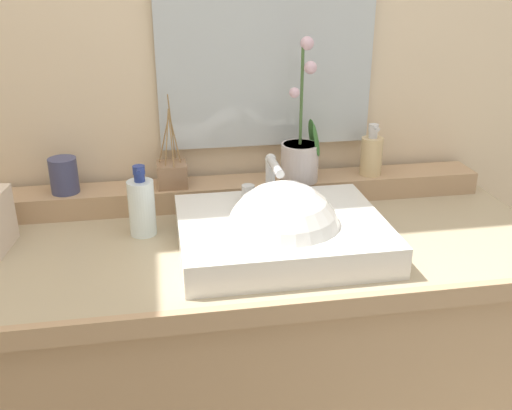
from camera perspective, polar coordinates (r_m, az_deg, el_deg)
name	(u,v)px	position (r m, az deg, el deg)	size (l,w,h in m)	color
vanity_cabinet	(242,383)	(1.62, -1.35, -16.95)	(1.48, 0.60, 0.86)	tan
back_ledge	(228,192)	(1.58, -2.74, 1.26)	(1.40, 0.11, 0.06)	tan
sink_basin	(282,236)	(1.33, 2.58, -3.08)	(0.46, 0.38, 0.29)	white
potted_plant	(300,153)	(1.56, 4.36, 5.13)	(0.11, 0.10, 0.38)	silver
soap_dispenser	(371,155)	(1.64, 11.21, 4.85)	(0.06, 0.06, 0.14)	#D6B884
tumbler_cup	(64,176)	(1.56, -18.24, 2.75)	(0.07, 0.07, 0.09)	#3F4369
reed_diffuser	(172,174)	(1.55, -8.19, 3.04)	(0.08, 0.08, 0.24)	#926D4F
lotion_bottle	(142,206)	(1.41, -11.09, -0.10)	(0.06, 0.07, 0.17)	white
mirror	(266,33)	(1.56, 1.03, 16.47)	(0.57, 0.02, 0.60)	silver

